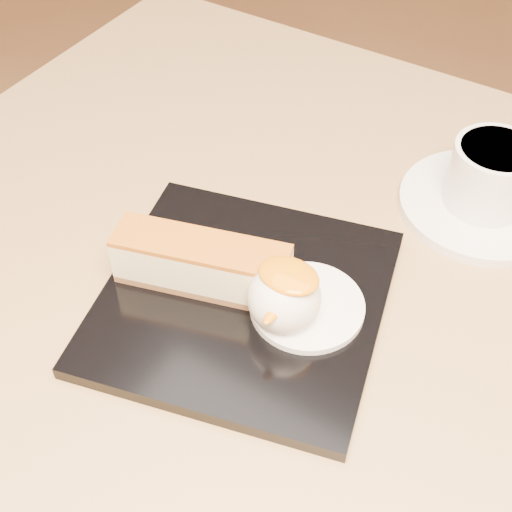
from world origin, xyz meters
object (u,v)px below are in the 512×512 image
Objects in this scene: table at (261,406)px; ice_cream_scoop at (284,298)px; dessert_plate at (243,300)px; coffee_cup at (493,175)px; cheesecake at (202,264)px; saucer at (481,205)px.

ice_cream_scoop reaches higher than table.
dessert_plate is 2.26× the size of coffee_cup.
ice_cream_scoop is at bearing -7.13° from dessert_plate.
table is 3.64× the size of dessert_plate.
dessert_plate reaches higher than table.
coffee_cup reaches higher than dessert_plate.
cheesecake reaches higher than dessert_plate.
ice_cream_scoop reaches higher than cheesecake.
cheesecake is at bearing -109.21° from coffee_cup.
cheesecake is 1.48× the size of coffee_cup.
cheesecake is (-0.05, -0.01, 0.19)m from table.
dessert_plate is at bearing -120.54° from saucer.
cheesecake is 0.27m from saucer.
saucer is at bearing 68.60° from ice_cream_scoop.
ice_cream_scoop is (0.08, 0.00, 0.00)m from cheesecake.
cheesecake is 0.27m from coffee_cup.
dessert_plate is 0.05m from cheesecake.
coffee_cup is (0.11, 0.20, 0.20)m from table.
ice_cream_scoop is at bearing -15.88° from cheesecake.
saucer is 0.04m from coffee_cup.
table is 5.55× the size of cheesecake.
table is 14.33× the size of ice_cream_scoop.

